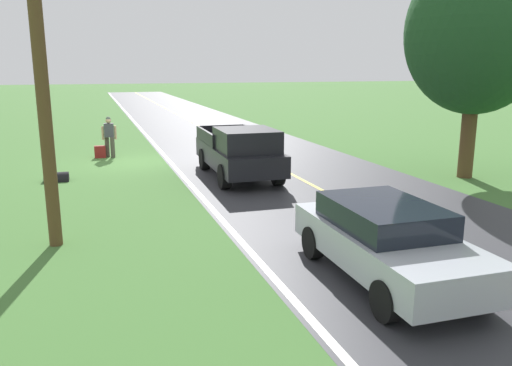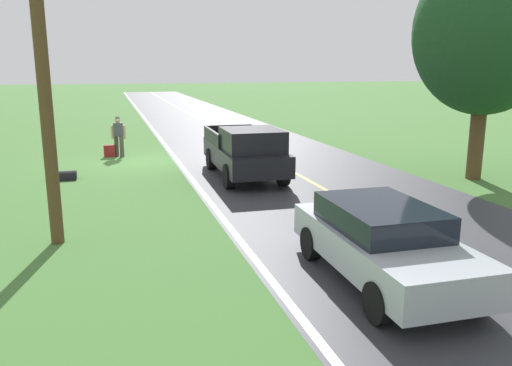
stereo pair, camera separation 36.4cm
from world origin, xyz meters
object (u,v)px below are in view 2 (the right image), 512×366
(pickup_truck_passing, at_px, (246,151))
(utility_pole_roadside, at_px, (42,67))
(sedan_ahead_same_lane, at_px, (383,241))
(tree_far_side_near, at_px, (487,32))
(suitcase_carried, at_px, (109,151))
(hitchhiker_walking, at_px, (118,134))

(pickup_truck_passing, height_order, utility_pole_roadside, utility_pole_roadside)
(pickup_truck_passing, bearing_deg, sedan_ahead_same_lane, 90.51)
(pickup_truck_passing, height_order, tree_far_side_near, tree_far_side_near)
(suitcase_carried, relative_size, utility_pole_roadside, 0.07)
(suitcase_carried, distance_m, tree_far_side_near, 15.32)
(pickup_truck_passing, bearing_deg, hitchhiker_walking, -54.69)
(suitcase_carried, bearing_deg, utility_pole_roadside, -5.18)
(hitchhiker_walking, distance_m, suitcase_carried, 0.84)
(sedan_ahead_same_lane, bearing_deg, tree_far_side_near, -137.33)
(hitchhiker_walking, xyz_separation_m, pickup_truck_passing, (-4.14, 5.84, -0.01))
(hitchhiker_walking, relative_size, tree_far_side_near, 0.23)
(pickup_truck_passing, xyz_separation_m, sedan_ahead_same_lane, (-0.08, 9.22, -0.21))
(suitcase_carried, bearing_deg, hitchhiker_walking, 100.86)
(hitchhiker_walking, relative_size, sedan_ahead_same_lane, 0.40)
(hitchhiker_walking, distance_m, tree_far_side_near, 14.81)
(sedan_ahead_same_lane, xyz_separation_m, utility_pole_roadside, (5.87, -3.83, 3.06))
(hitchhiker_walking, distance_m, pickup_truck_passing, 7.16)
(hitchhiker_walking, xyz_separation_m, tree_far_side_near, (-11.73, 8.14, 3.95))
(sedan_ahead_same_lane, distance_m, utility_pole_roadside, 7.65)
(pickup_truck_passing, bearing_deg, tree_far_side_near, 163.18)
(hitchhiker_walking, distance_m, utility_pole_roadside, 11.70)
(hitchhiker_walking, height_order, pickup_truck_passing, pickup_truck_passing)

